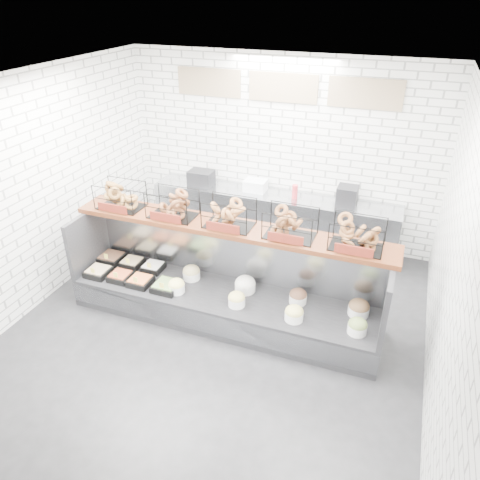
% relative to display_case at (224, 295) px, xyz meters
% --- Properties ---
extents(ground, '(5.50, 5.50, 0.00)m').
position_rel_display_case_xyz_m(ground, '(0.01, -0.34, -0.33)').
color(ground, black).
rests_on(ground, ground).
extents(room_shell, '(5.02, 5.51, 3.01)m').
position_rel_display_case_xyz_m(room_shell, '(0.01, 0.26, 1.73)').
color(room_shell, white).
rests_on(room_shell, ground).
extents(display_case, '(4.00, 0.90, 1.20)m').
position_rel_display_case_xyz_m(display_case, '(0.00, 0.00, 0.00)').
color(display_case, black).
rests_on(display_case, ground).
extents(bagel_shelf, '(4.10, 0.50, 0.40)m').
position_rel_display_case_xyz_m(bagel_shelf, '(0.01, 0.17, 1.06)').
color(bagel_shelf, '#401B0D').
rests_on(bagel_shelf, display_case).
extents(prep_counter, '(4.00, 0.60, 1.20)m').
position_rel_display_case_xyz_m(prep_counter, '(0.01, 2.09, 0.14)').
color(prep_counter, '#93969B').
rests_on(prep_counter, ground).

